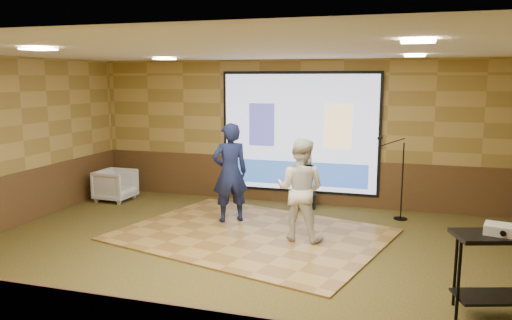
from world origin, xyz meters
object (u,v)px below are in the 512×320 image
(mic_stand, at_px, (399,193))
(duffel_bag, at_px, (304,201))
(dance_floor, at_px, (252,234))
(player_left, at_px, (230,173))
(av_table, at_px, (496,259))
(banquet_chair, at_px, (116,185))
(projector_screen, at_px, (299,134))
(projector, at_px, (500,229))
(player_right, at_px, (300,189))

(mic_stand, xyz_separation_m, duffel_bag, (-1.86, 0.32, -0.35))
(dance_floor, xyz_separation_m, player_left, (-0.61, 0.61, 0.92))
(player_left, bearing_deg, av_table, 113.21)
(banquet_chair, bearing_deg, projector_screen, -74.27)
(mic_stand, distance_m, duffel_bag, 1.92)
(projector, relative_size, banquet_chair, 0.43)
(projector, xyz_separation_m, mic_stand, (-1.11, 3.76, -0.52))
(player_right, height_order, mic_stand, player_right)
(dance_floor, bearing_deg, projector_screen, 83.21)
(av_table, height_order, banquet_chair, av_table)
(projector_screen, distance_m, player_right, 2.55)
(dance_floor, distance_m, av_table, 4.02)
(dance_floor, bearing_deg, mic_stand, 36.81)
(projector_screen, height_order, duffel_bag, projector_screen)
(projector_screen, height_order, av_table, projector_screen)
(projector_screen, bearing_deg, mic_stand, -17.16)
(av_table, distance_m, duffel_bag, 5.05)
(player_right, xyz_separation_m, av_table, (2.59, -1.96, -0.19))
(dance_floor, xyz_separation_m, av_table, (3.42, -2.01, 0.66))
(duffel_bag, bearing_deg, av_table, -54.01)
(dance_floor, relative_size, player_right, 2.55)
(projector_screen, height_order, mic_stand, projector_screen)
(mic_stand, bearing_deg, dance_floor, -142.83)
(projector_screen, height_order, player_left, projector_screen)
(projector_screen, distance_m, duffel_bag, 1.38)
(player_right, bearing_deg, mic_stand, -123.56)
(player_left, distance_m, duffel_bag, 1.97)
(dance_floor, height_order, mic_stand, mic_stand)
(projector_screen, xyz_separation_m, projector, (3.15, -4.39, -0.46))
(projector_screen, bearing_deg, projector, -54.29)
(dance_floor, distance_m, player_left, 1.26)
(player_left, height_order, mic_stand, player_left)
(player_left, distance_m, mic_stand, 3.17)
(player_right, xyz_separation_m, projector, (2.61, -1.97, 0.16))
(duffel_bag, bearing_deg, player_right, -80.32)
(player_left, distance_m, av_table, 4.81)
(mic_stand, relative_size, duffel_bag, 3.36)
(player_left, relative_size, duffel_bag, 3.87)
(duffel_bag, bearing_deg, projector, -53.89)
(dance_floor, xyz_separation_m, mic_stand, (2.32, 1.74, 0.48))
(dance_floor, height_order, player_left, player_left)
(banquet_chair, bearing_deg, player_left, -103.82)
(dance_floor, xyz_separation_m, projector, (3.43, -2.02, 1.00))
(player_right, relative_size, mic_stand, 1.06)
(player_right, bearing_deg, projector, 149.45)
(projector_screen, relative_size, dance_floor, 0.79)
(projector, distance_m, banquet_chair, 7.82)
(player_right, bearing_deg, banquet_chair, -12.51)
(projector_screen, bearing_deg, dance_floor, -96.79)
(dance_floor, distance_m, banquet_chair, 3.85)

